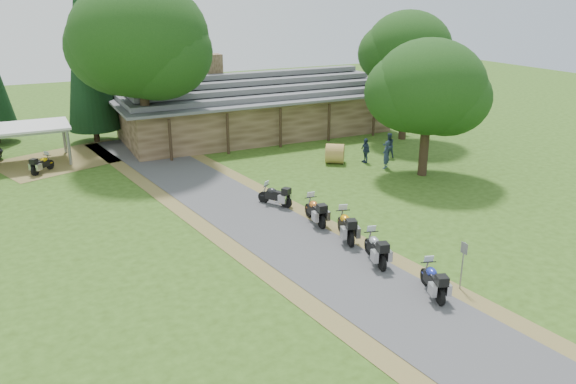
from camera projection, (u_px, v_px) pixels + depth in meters
name	position (u px, v px, depth m)	size (l,w,h in m)	color
ground	(358.00, 283.00, 21.52)	(120.00, 120.00, 0.00)	#2F4A14
driveway	(299.00, 246.00, 24.69)	(46.00, 46.00, 0.00)	#434345
lodge	(256.00, 103.00, 43.49)	(21.40, 9.40, 4.90)	brown
carport	(24.00, 145.00, 36.25)	(5.71, 3.81, 2.48)	silver
motorcycle_row_a	(433.00, 279.00, 20.51)	(1.88, 0.61, 1.29)	#1F2C9C
motorcycle_row_b	(376.00, 247.00, 22.99)	(1.99, 0.65, 1.36)	#94969A
motorcycle_row_c	(346.00, 224.00, 25.15)	(2.08, 0.68, 1.42)	orange
motorcycle_row_d	(315.00, 209.00, 26.96)	(2.00, 0.65, 1.37)	orange
motorcycle_row_e	(275.00, 194.00, 29.17)	(1.80, 0.59, 1.23)	black
motorcycle_carport_a	(42.00, 163.00, 34.58)	(1.75, 0.57, 1.20)	#DDAE09
person_a	(386.00, 152.00, 35.30)	(0.59, 0.42, 2.06)	#283651
person_b	(389.00, 143.00, 37.65)	(0.56, 0.40, 1.97)	#283651
person_c	(366.00, 148.00, 36.54)	(0.54, 0.39, 1.90)	#283651
hay_bale	(335.00, 154.00, 36.50)	(1.27, 1.27, 1.17)	olive
sign_post	(462.00, 266.00, 20.77)	(0.35, 0.06, 1.92)	gray
oak_lodge_left	(141.00, 63.00, 35.88)	(8.79, 8.79, 12.60)	black
oak_lodge_right	(407.00, 66.00, 40.97)	(6.21, 6.21, 10.95)	black
oak_driveway	(428.00, 104.00, 32.89)	(6.56, 6.56, 8.66)	black
cedar_near	(86.00, 48.00, 39.71)	(3.74, 3.74, 13.70)	black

